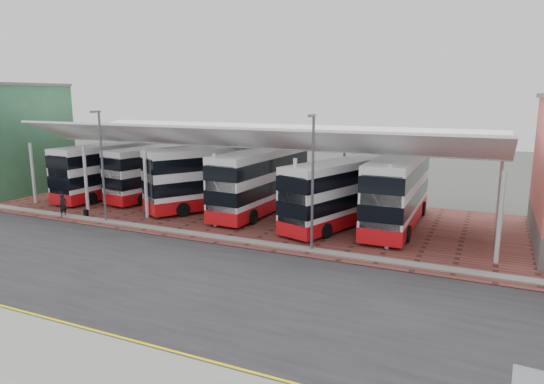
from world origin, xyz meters
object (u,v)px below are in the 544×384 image
(bus_0, at_px, (112,170))
(bus_3, at_px, (261,181))
(bus_2, at_px, (219,177))
(bus_5, at_px, (398,191))
(bus_1, at_px, (162,172))
(pedestrian, at_px, (63,205))
(bus_4, at_px, (342,193))

(bus_0, height_order, bus_3, bus_3)
(bus_2, height_order, bus_5, bus_2)
(bus_1, relative_size, pedestrian, 6.49)
(bus_1, height_order, bus_2, bus_2)
(bus_1, bearing_deg, pedestrian, -94.08)
(bus_1, bearing_deg, bus_5, 5.91)
(bus_1, distance_m, bus_3, 10.73)
(bus_0, bearing_deg, bus_4, 0.40)
(bus_3, distance_m, bus_4, 7.05)
(bus_3, distance_m, pedestrian, 15.16)
(bus_0, relative_size, bus_2, 1.00)
(bus_0, distance_m, bus_3, 15.14)
(bus_3, height_order, bus_4, bus_3)
(bus_0, bearing_deg, bus_5, 3.84)
(bus_2, xyz_separation_m, bus_5, (14.33, 0.32, -0.02))
(bus_3, bearing_deg, bus_2, -175.38)
(bus_4, bearing_deg, bus_3, -172.05)
(bus_0, height_order, bus_4, bus_0)
(bus_0, relative_size, pedestrian, 6.61)
(bus_1, distance_m, pedestrian, 9.65)
(bus_4, xyz_separation_m, pedestrian, (-19.77, -6.73, -1.40))
(bus_0, bearing_deg, bus_2, 3.28)
(bus_1, bearing_deg, bus_0, -151.91)
(bus_1, distance_m, bus_2, 7.03)
(bus_4, height_order, bus_5, bus_5)
(bus_1, xyz_separation_m, pedestrian, (-2.17, -9.29, -1.41))
(bus_4, bearing_deg, bus_1, -170.50)
(bus_2, xyz_separation_m, bus_4, (10.72, -1.06, -0.19))
(bus_0, bearing_deg, bus_1, 22.02)
(bus_2, bearing_deg, bus_0, -148.06)
(bus_5, bearing_deg, pedestrian, -161.78)
(bus_2, xyz_separation_m, pedestrian, (-9.05, -7.80, -1.59))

